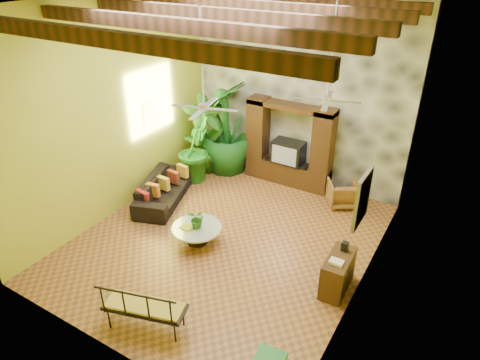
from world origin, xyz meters
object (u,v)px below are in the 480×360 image
Objects in this scene: ceiling_fan_front at (203,96)px; sofa at (164,189)px; tall_plant_c at (226,127)px; tall_plant_b at (195,149)px; coffee_table at (197,232)px; iron_bench at (141,306)px; ceiling_fan_back at (328,89)px; wicker_armchair at (342,193)px; side_console at (338,273)px; tall_plant_a at (206,135)px; entertainment_center at (289,150)px.

ceiling_fan_front is 0.83× the size of sofa.
ceiling_fan_front reaches higher than tall_plant_c.
tall_plant_b is 1.69× the size of coffee_table.
ceiling_fan_back is at bearing 54.44° from iron_bench.
side_console reaches higher than wicker_armchair.
tall_plant_c is at bearing 45.33° from tall_plant_a.
coffee_table is 3.17m from side_console.
iron_bench is at bearing -65.80° from tall_plant_a.
coffee_table is at bearing 88.83° from iron_bench.
tall_plant_b is at bearing 168.59° from ceiling_fan_back.
wicker_armchair is at bearing -80.76° from sofa.
side_console is (3.17, 0.17, 0.12)m from coffee_table.
entertainment_center is at bearing 26.52° from tall_plant_b.
side_console is at bearing -35.16° from tall_plant_c.
sofa is at bearing 108.66° from iron_bench.
tall_plant_c is at bearing -29.54° from sofa.
ceiling_fan_front is 4.03m from tall_plant_b.
coffee_table is at bearing -53.40° from tall_plant_b.
side_console is at bearing 2.99° from ceiling_fan_front.
side_console is (1.05, -1.45, -3.03)m from ceiling_fan_back.
ceiling_fan_front reaches higher than side_console.
ceiling_fan_back is 1.98× the size of side_console.
ceiling_fan_front is at bearing -138.37° from ceiling_fan_back.
tall_plant_a is 0.61m from tall_plant_c.
entertainment_center is 6.07m from iron_bench.
ceiling_fan_front is 0.71× the size of tall_plant_c.
entertainment_center is 2.55× the size of side_console.
iron_bench reaches higher than wicker_armchair.
tall_plant_c reaches higher than side_console.
tall_plant_a is (-2.28, -0.63, 0.19)m from entertainment_center.
coffee_table is 1.17× the size of side_console.
entertainment_center reaches higher than iron_bench.
wicker_armchair is (1.92, 3.15, -3.07)m from ceiling_fan_front.
ceiling_fan_back is 0.71× the size of tall_plant_c.
tall_plant_c is 1.76× the size of iron_bench.
tall_plant_b is (-2.10, 2.39, -2.47)m from ceiling_fan_front.
sofa is (-2.30, -2.53, -0.64)m from entertainment_center.
tall_plant_b is 5.50m from iron_bench.
tall_plant_c is (-1.86, -0.21, 0.35)m from entertainment_center.
tall_plant_b reaches higher than wicker_armchair.
wicker_armchair is 0.39× the size of tall_plant_b.
tall_plant_c is at bearing 153.48° from ceiling_fan_back.
ceiling_fan_back is 5.22m from iron_bench.
tall_plant_a is at bearing 125.56° from ceiling_fan_front.
entertainment_center is at bearing -61.13° from sofa.
tall_plant_b is at bearing -92.60° from tall_plant_a.
wicker_armchair is at bearing 10.76° from tall_plant_b.
coffee_table is at bearing -176.73° from ceiling_fan_front.
coffee_table is at bearing -138.68° from sofa.
ceiling_fan_back is 3.45m from wicker_armchair.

